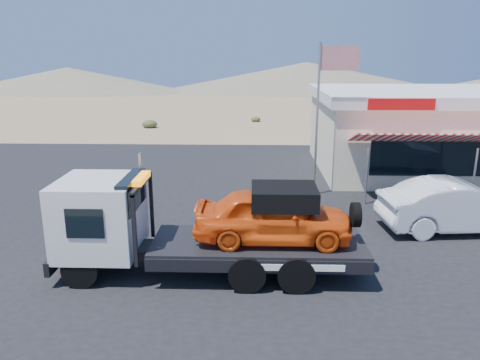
{
  "coord_description": "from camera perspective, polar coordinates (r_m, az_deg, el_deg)",
  "views": [
    {
      "loc": [
        2.23,
        -13.9,
        5.65
      ],
      "look_at": [
        1.77,
        1.23,
        1.5
      ],
      "focal_mm": 35.0,
      "sensor_mm": 36.0,
      "label": 1
    }
  ],
  "objects": [
    {
      "name": "ground",
      "position": [
        15.17,
        -6.89,
        -6.66
      ],
      "size": [
        120.0,
        120.0,
        0.0
      ],
      "primitive_type": "plane",
      "color": "#997E57",
      "rests_on": "ground"
    },
    {
      "name": "asphalt_lot",
      "position": [
        17.81,
        0.91,
        -3.12
      ],
      "size": [
        32.0,
        24.0,
        0.02
      ],
      "primitive_type": "cube",
      "color": "black",
      "rests_on": "ground"
    },
    {
      "name": "tow_truck",
      "position": [
        12.13,
        -4.64,
        -5.16
      ],
      "size": [
        7.85,
        2.33,
        2.62
      ],
      "color": "black",
      "rests_on": "asphalt_lot"
    },
    {
      "name": "white_sedan",
      "position": [
        16.69,
        25.18,
        -2.89
      ],
      "size": [
        5.18,
        2.23,
        1.66
      ],
      "primitive_type": "imported",
      "rotation": [
        0.0,
        0.0,
        1.67
      ],
      "color": "silver",
      "rests_on": "asphalt_lot"
    },
    {
      "name": "jerky_store",
      "position": [
        24.59,
        21.49,
        5.72
      ],
      "size": [
        10.4,
        9.97,
        3.9
      ],
      "color": "beige",
      "rests_on": "asphalt_lot"
    },
    {
      "name": "flagpole",
      "position": [
        18.69,
        10.19,
        9.31
      ],
      "size": [
        1.55,
        0.1,
        6.0
      ],
      "color": "#99999E",
      "rests_on": "asphalt_lot"
    },
    {
      "name": "distant_hills",
      "position": [
        70.17,
        -8.28,
        12.12
      ],
      "size": [
        126.0,
        48.0,
        4.2
      ],
      "color": "#726B59",
      "rests_on": "ground"
    }
  ]
}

